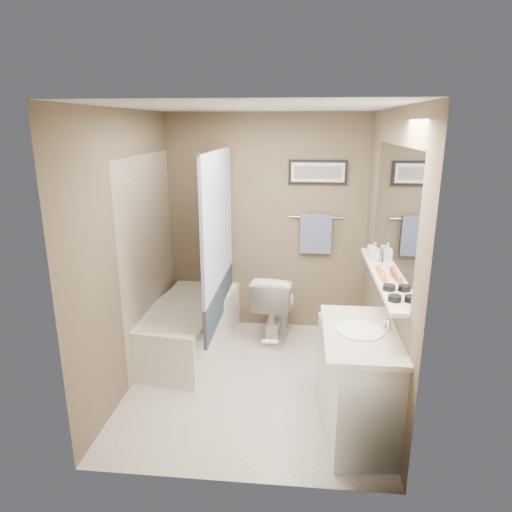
# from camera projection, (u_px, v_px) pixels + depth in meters

# --- Properties ---
(ground) EXTENTS (2.50, 2.50, 0.00)m
(ground) POSITION_uv_depth(u_px,v_px,m) (254.00, 380.00, 4.20)
(ground) COLOR beige
(ground) RESTS_ON ground
(ceiling) EXTENTS (2.20, 2.50, 0.04)m
(ceiling) POSITION_uv_depth(u_px,v_px,m) (254.00, 109.00, 3.54)
(ceiling) COLOR silver
(ceiling) RESTS_ON wall_back
(wall_back) EXTENTS (2.20, 0.04, 2.40)m
(wall_back) POSITION_uv_depth(u_px,v_px,m) (266.00, 225.00, 5.04)
(wall_back) COLOR brown
(wall_back) RESTS_ON ground
(wall_front) EXTENTS (2.20, 0.04, 2.40)m
(wall_front) POSITION_uv_depth(u_px,v_px,m) (233.00, 312.00, 2.69)
(wall_front) COLOR brown
(wall_front) RESTS_ON ground
(wall_left) EXTENTS (0.04, 2.50, 2.40)m
(wall_left) POSITION_uv_depth(u_px,v_px,m) (131.00, 252.00, 3.97)
(wall_left) COLOR brown
(wall_left) RESTS_ON ground
(wall_right) EXTENTS (0.04, 2.50, 2.40)m
(wall_right) POSITION_uv_depth(u_px,v_px,m) (384.00, 259.00, 3.76)
(wall_right) COLOR brown
(wall_right) RESTS_ON ground
(tile_surround) EXTENTS (0.02, 1.55, 2.00)m
(tile_surround) POSITION_uv_depth(u_px,v_px,m) (150.00, 258.00, 4.51)
(tile_surround) COLOR tan
(tile_surround) RESTS_ON wall_left
(curtain_rod) EXTENTS (0.02, 1.55, 0.02)m
(curtain_rod) POSITION_uv_depth(u_px,v_px,m) (216.00, 149.00, 4.15)
(curtain_rod) COLOR silver
(curtain_rod) RESTS_ON wall_left
(curtain_upper) EXTENTS (0.03, 1.45, 1.28)m
(curtain_upper) POSITION_uv_depth(u_px,v_px,m) (218.00, 219.00, 4.33)
(curtain_upper) COLOR white
(curtain_upper) RESTS_ON curtain_rod
(curtain_lower) EXTENTS (0.03, 1.45, 0.36)m
(curtain_lower) POSITION_uv_depth(u_px,v_px,m) (220.00, 300.00, 4.56)
(curtain_lower) COLOR #2A3B4F
(curtain_lower) RESTS_ON curtain_rod
(mirror) EXTENTS (0.02, 1.60, 1.00)m
(mirror) POSITION_uv_depth(u_px,v_px,m) (393.00, 212.00, 3.50)
(mirror) COLOR silver
(mirror) RESTS_ON wall_right
(shelf) EXTENTS (0.12, 1.60, 0.03)m
(shelf) POSITION_uv_depth(u_px,v_px,m) (381.00, 276.00, 3.65)
(shelf) COLOR silver
(shelf) RESTS_ON wall_right
(towel_bar) EXTENTS (0.60, 0.02, 0.02)m
(towel_bar) POSITION_uv_depth(u_px,v_px,m) (316.00, 217.00, 4.95)
(towel_bar) COLOR silver
(towel_bar) RESTS_ON wall_back
(towel) EXTENTS (0.34, 0.05, 0.44)m
(towel) POSITION_uv_depth(u_px,v_px,m) (316.00, 234.00, 4.98)
(towel) COLOR #7C8BB4
(towel) RESTS_ON towel_bar
(art_frame) EXTENTS (0.62, 0.02, 0.26)m
(art_frame) POSITION_uv_depth(u_px,v_px,m) (318.00, 172.00, 4.83)
(art_frame) COLOR black
(art_frame) RESTS_ON wall_back
(art_mat) EXTENTS (0.56, 0.00, 0.20)m
(art_mat) POSITION_uv_depth(u_px,v_px,m) (318.00, 172.00, 4.82)
(art_mat) COLOR white
(art_mat) RESTS_ON art_frame
(art_image) EXTENTS (0.50, 0.00, 0.13)m
(art_image) POSITION_uv_depth(u_px,v_px,m) (318.00, 172.00, 4.82)
(art_image) COLOR #595959
(art_image) RESTS_ON art_mat
(door) EXTENTS (0.80, 0.02, 2.00)m
(door) POSITION_uv_depth(u_px,v_px,m) (325.00, 348.00, 2.68)
(door) COLOR silver
(door) RESTS_ON wall_front
(door_handle) EXTENTS (0.10, 0.02, 0.02)m
(door_handle) POSITION_uv_depth(u_px,v_px,m) (270.00, 342.00, 2.77)
(door_handle) COLOR silver
(door_handle) RESTS_ON door
(bathtub) EXTENTS (0.89, 1.58, 0.50)m
(bathtub) POSITION_uv_depth(u_px,v_px,m) (188.00, 327.00, 4.73)
(bathtub) COLOR white
(bathtub) RESTS_ON ground
(tub_rim) EXTENTS (0.56, 1.36, 0.02)m
(tub_rim) POSITION_uv_depth(u_px,v_px,m) (187.00, 304.00, 4.66)
(tub_rim) COLOR beige
(tub_rim) RESTS_ON bathtub
(toilet) EXTENTS (0.51, 0.78, 0.75)m
(toilet) POSITION_uv_depth(u_px,v_px,m) (276.00, 305.00, 4.96)
(toilet) COLOR white
(toilet) RESTS_ON ground
(vanity) EXTENTS (0.60, 0.95, 0.80)m
(vanity) POSITION_uv_depth(u_px,v_px,m) (359.00, 386.00, 3.39)
(vanity) COLOR silver
(vanity) RESTS_ON ground
(countertop) EXTENTS (0.54, 0.96, 0.04)m
(countertop) POSITION_uv_depth(u_px,v_px,m) (361.00, 334.00, 3.27)
(countertop) COLOR beige
(countertop) RESTS_ON vanity
(sink_basin) EXTENTS (0.34, 0.34, 0.01)m
(sink_basin) POSITION_uv_depth(u_px,v_px,m) (360.00, 330.00, 3.27)
(sink_basin) COLOR white
(sink_basin) RESTS_ON countertop
(faucet_spout) EXTENTS (0.02, 0.02, 0.10)m
(faucet_spout) POSITION_uv_depth(u_px,v_px,m) (389.00, 326.00, 3.24)
(faucet_spout) COLOR silver
(faucet_spout) RESTS_ON countertop
(faucet_knob) EXTENTS (0.05, 0.05, 0.05)m
(faucet_knob) POSITION_uv_depth(u_px,v_px,m) (386.00, 323.00, 3.34)
(faucet_knob) COLOR silver
(faucet_knob) RESTS_ON countertop
(candle_bowl_near) EXTENTS (0.09, 0.09, 0.04)m
(candle_bowl_near) POSITION_uv_depth(u_px,v_px,m) (395.00, 298.00, 3.09)
(candle_bowl_near) COLOR black
(candle_bowl_near) RESTS_ON shelf
(candle_bowl_far) EXTENTS (0.09, 0.09, 0.04)m
(candle_bowl_far) POSITION_uv_depth(u_px,v_px,m) (389.00, 287.00, 3.29)
(candle_bowl_far) COLOR black
(candle_bowl_far) RESTS_ON shelf
(hair_brush_front) EXTENTS (0.05, 0.22, 0.04)m
(hair_brush_front) POSITION_uv_depth(u_px,v_px,m) (383.00, 275.00, 3.55)
(hair_brush_front) COLOR orange
(hair_brush_front) RESTS_ON shelf
(hair_brush_back) EXTENTS (0.05, 0.22, 0.04)m
(hair_brush_back) POSITION_uv_depth(u_px,v_px,m) (381.00, 271.00, 3.65)
(hair_brush_back) COLOR #D14D1D
(hair_brush_back) RESTS_ON shelf
(pink_comb) EXTENTS (0.04, 0.16, 0.01)m
(pink_comb) POSITION_uv_depth(u_px,v_px,m) (378.00, 268.00, 3.78)
(pink_comb) COLOR pink
(pink_comb) RESTS_ON shelf
(glass_jar) EXTENTS (0.08, 0.08, 0.10)m
(glass_jar) POSITION_uv_depth(u_px,v_px,m) (372.00, 251.00, 4.14)
(glass_jar) COLOR silver
(glass_jar) RESTS_ON shelf
(soap_bottle) EXTENTS (0.08, 0.08, 0.17)m
(soap_bottle) POSITION_uv_depth(u_px,v_px,m) (375.00, 252.00, 3.97)
(soap_bottle) COLOR #999999
(soap_bottle) RESTS_ON shelf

